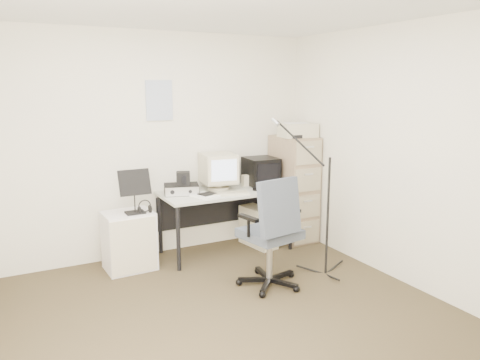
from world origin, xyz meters
name	(u,v)px	position (x,y,z in m)	size (l,w,h in m)	color
floor	(234,316)	(0.00, 0.00, -0.01)	(3.60, 3.60, 0.01)	#3D3726
ceiling	(234,5)	(0.00, 0.00, 2.50)	(3.60, 3.60, 0.01)	white
wall_back	(162,145)	(0.00, 1.80, 1.25)	(3.60, 0.02, 2.50)	#EFE8C9
wall_front	(411,233)	(0.00, -1.80, 1.25)	(3.60, 0.02, 2.50)	#EFE8C9
wall_right	(399,155)	(1.80, 0.00, 1.25)	(0.02, 3.60, 2.50)	#EFE8C9
wall_calendar	(159,100)	(-0.02, 1.79, 1.75)	(0.30, 0.02, 0.44)	white
filing_cabinet	(293,188)	(1.58, 1.48, 0.65)	(0.40, 0.60, 1.30)	gray
printer	(298,130)	(1.58, 1.42, 1.38)	(0.42, 0.29, 0.16)	#BAB192
desk	(226,221)	(0.63, 1.45, 0.36)	(1.50, 0.70, 0.73)	#BABCAA
crt_monitor	(218,171)	(0.59, 1.56, 0.94)	(0.37, 0.39, 0.41)	#BAB192
crt_tv	(261,171)	(1.15, 1.55, 0.89)	(0.36, 0.38, 0.33)	black
desk_speaker	(245,181)	(0.94, 1.56, 0.80)	(0.07, 0.07, 0.13)	beige
keyboard	(230,194)	(0.58, 1.24, 0.74)	(0.42, 0.15, 0.02)	#BAB192
mouse	(259,189)	(0.95, 1.26, 0.75)	(0.07, 0.12, 0.04)	black
radio_receiver	(181,189)	(0.12, 1.53, 0.78)	(0.37, 0.27, 0.11)	black
radio_speaker	(183,178)	(0.13, 1.48, 0.91)	(0.15, 0.14, 0.15)	black
papers	(204,196)	(0.29, 1.29, 0.74)	(0.22, 0.29, 0.02)	white
pc_tower	(258,227)	(1.06, 1.44, 0.23)	(0.22, 0.50, 0.47)	#BAB192
office_chair	(270,231)	(0.58, 0.39, 0.55)	(0.63, 0.63, 1.10)	#3F434F
side_cart	(129,241)	(-0.51, 1.44, 0.31)	(0.50, 0.40, 0.62)	white
music_stand	(134,191)	(-0.45, 1.37, 0.85)	(0.32, 0.17, 0.47)	black
headphones	(145,209)	(-0.36, 1.33, 0.67)	(0.15, 0.15, 0.03)	black
mic_stand	(328,199)	(1.25, 0.37, 0.80)	(0.02, 0.02, 1.59)	black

